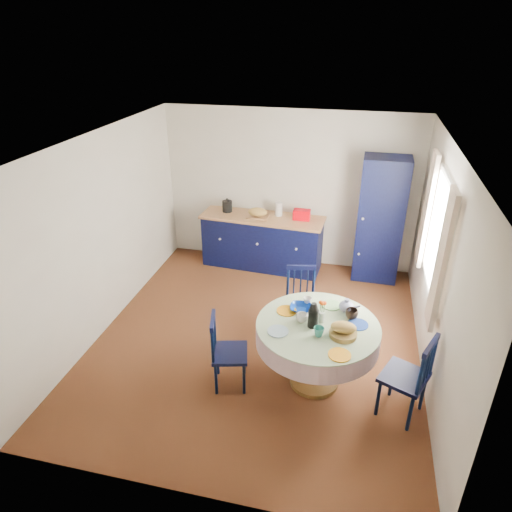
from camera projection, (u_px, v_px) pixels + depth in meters
The scene contains 17 objects.
floor at pixel (257, 338), 5.86m from camera, with size 4.50×4.50×0.00m, color black.
ceiling at pixel (258, 143), 4.72m from camera, with size 4.50×4.50×0.00m, color white.
wall_back at pixel (289, 190), 7.24m from camera, with size 4.00×0.02×2.50m, color silver.
wall_left at pixel (102, 235), 5.69m from camera, with size 0.02×4.50×2.50m, color silver.
wall_right at pixel (439, 270), 4.88m from camera, with size 0.02×4.50×2.50m, color silver.
window at pixel (436, 235), 5.03m from camera, with size 0.10×1.74×1.45m.
kitchen_counter at pixel (262, 240), 7.42m from camera, with size 1.99×0.74×1.11m.
pantry_cabinet at pixel (380, 220), 6.86m from camera, with size 0.68×0.50×1.93m.
dining_table at pixel (318, 334), 4.84m from camera, with size 1.31×1.31×1.07m.
chair_left at pixel (226, 351), 4.93m from camera, with size 0.46×0.47×0.88m.
chair_far at pixel (301, 301), 5.79m from camera, with size 0.47×0.46×0.90m.
chair_right at pixel (409, 377), 4.51m from camera, with size 0.56×0.57×0.98m.
mug_a at pixel (302, 318), 4.81m from camera, with size 0.12×0.12×0.10m, color silver.
mug_b at pixel (319, 332), 4.59m from camera, with size 0.11×0.11×0.10m, color #2D7D73.
mug_c at pixel (352, 314), 4.86m from camera, with size 0.14×0.14×0.11m, color black.
mug_d at pixel (308, 301), 5.09m from camera, with size 0.10×0.10×0.09m, color silver.
cobalt_bowl at pixel (301, 308), 5.00m from camera, with size 0.23×0.23×0.06m, color navy.
Camera 1 is at (1.06, -4.61, 3.61)m, focal length 32.00 mm.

